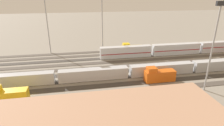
{
  "coord_description": "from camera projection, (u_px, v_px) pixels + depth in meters",
  "views": [
    {
      "loc": [
        18.52,
        67.07,
        28.15
      ],
      "look_at": [
        6.82,
        2.22,
        2.5
      ],
      "focal_mm": 29.96,
      "sensor_mm": 36.0,
      "label": 1
    }
  ],
  "objects": [
    {
      "name": "train_on_track_6",
      "position": [
        125.0,
        72.0,
        64.26
      ],
      "size": [
        139.0,
        3.0,
        4.4
      ],
      "color": "maroon",
      "rests_on": "ground_plane"
    },
    {
      "name": "train_on_track_8",
      "position": [
        7.0,
        96.0,
        49.33
      ],
      "size": [
        10.0,
        3.0,
        5.0
      ],
      "color": "gold",
      "rests_on": "ground_plane"
    },
    {
      "name": "track_bed_4",
      "position": [
        128.0,
        66.0,
        74.76
      ],
      "size": [
        140.0,
        2.8,
        0.12
      ],
      "primitive_type": "cube",
      "color": "#4C443D",
      "rests_on": "ground_plane"
    },
    {
      "name": "track_bed_5",
      "position": [
        131.0,
        71.0,
        70.18
      ],
      "size": [
        140.0,
        2.8,
        0.12
      ],
      "primitive_type": "cube",
      "color": "#3D3833",
      "rests_on": "ground_plane"
    },
    {
      "name": "train_on_track_2",
      "position": [
        176.0,
        49.0,
        87.29
      ],
      "size": [
        71.4,
        3.06,
        5.0
      ],
      "color": "silver",
      "rests_on": "ground_plane"
    },
    {
      "name": "track_bed_8",
      "position": [
        145.0,
        90.0,
        56.42
      ],
      "size": [
        140.0,
        2.8,
        0.12
      ],
      "primitive_type": "cube",
      "color": "#4C443D",
      "rests_on": "ground_plane"
    },
    {
      "name": "ground_plane",
      "position": [
        128.0,
        66.0,
        74.79
      ],
      "size": [
        400.0,
        400.0,
        0.0
      ],
      "primitive_type": "plane",
      "color": "gray"
    },
    {
      "name": "track_bed_1",
      "position": [
        120.0,
        54.0,
        88.52
      ],
      "size": [
        140.0,
        2.8,
        0.12
      ],
      "primitive_type": "cube",
      "color": "#4C443D",
      "rests_on": "ground_plane"
    },
    {
      "name": "light_mast_2",
      "position": [
        46.0,
        15.0,
        83.94
      ],
      "size": [
        2.8,
        0.7,
        28.34
      ],
      "color": "#9EA0A5",
      "rests_on": "ground_plane"
    },
    {
      "name": "track_bed_3",
      "position": [
        125.0,
        61.0,
        79.35
      ],
      "size": [
        140.0,
        2.8,
        0.12
      ],
      "primitive_type": "cube",
      "color": "#4C443D",
      "rests_on": "ground_plane"
    },
    {
      "name": "light_mast_0",
      "position": [
        102.0,
        17.0,
        88.7
      ],
      "size": [
        2.8,
        0.7,
        25.59
      ],
      "color": "#9EA0A5",
      "rests_on": "ground_plane"
    },
    {
      "name": "track_bed_7",
      "position": [
        139.0,
        83.0,
        61.01
      ],
      "size": [
        140.0,
        2.8,
        0.12
      ],
      "primitive_type": "cube",
      "color": "#3D3833",
      "rests_on": "ground_plane"
    },
    {
      "name": "track_bed_6",
      "position": [
        135.0,
        76.0,
        65.59
      ],
      "size": [
        140.0,
        2.8,
        0.12
      ],
      "primitive_type": "cube",
      "color": "#3D3833",
      "rests_on": "ground_plane"
    },
    {
      "name": "train_on_track_1",
      "position": [
        132.0,
        49.0,
        88.71
      ],
      "size": [
        10.0,
        3.0,
        5.0
      ],
      "color": "gold",
      "rests_on": "ground_plane"
    },
    {
      "name": "track_bed_0",
      "position": [
        118.0,
        51.0,
        93.11
      ],
      "size": [
        140.0,
        2.8,
        0.12
      ],
      "primitive_type": "cube",
      "color": "#4C443D",
      "rests_on": "ground_plane"
    },
    {
      "name": "train_on_track_7",
      "position": [
        159.0,
        75.0,
        61.34
      ],
      "size": [
        10.0,
        3.0,
        5.0
      ],
      "color": "#D85914",
      "rests_on": "ground_plane"
    },
    {
      "name": "light_mast_1",
      "position": [
        215.0,
        36.0,
        50.68
      ],
      "size": [
        2.8,
        0.7,
        25.68
      ],
      "color": "#9EA0A5",
      "rests_on": "ground_plane"
    },
    {
      "name": "track_bed_2",
      "position": [
        122.0,
        57.0,
        83.94
      ],
      "size": [
        140.0,
        2.8,
        0.12
      ],
      "primitive_type": "cube",
      "color": "#3D3833",
      "rests_on": "ground_plane"
    }
  ]
}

